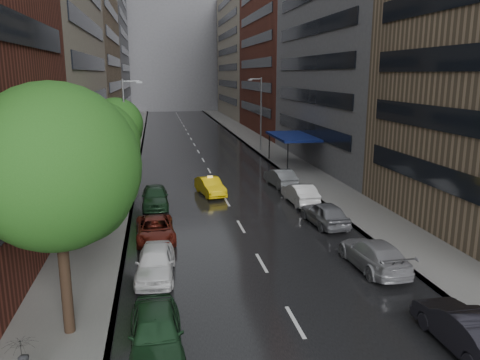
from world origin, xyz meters
name	(u,v)px	position (x,y,z in m)	size (l,w,h in m)	color
road	(196,147)	(0.00, 50.00, 0.01)	(14.00, 140.00, 0.01)	black
sidewalk_left	(127,148)	(-9.00, 50.00, 0.07)	(4.00, 140.00, 0.15)	gray
sidewalk_right	(261,145)	(9.00, 50.00, 0.07)	(4.00, 140.00, 0.15)	gray
buildings_left	(80,26)	(-15.00, 58.79, 15.99)	(8.00, 108.00, 38.00)	maroon
buildings_right	(292,35)	(15.00, 56.70, 15.03)	(8.05, 109.10, 36.00)	#937A5B
building_far	(172,49)	(0.00, 118.00, 16.00)	(40.00, 14.00, 32.00)	slate
tree_near	(55,167)	(-8.60, 4.61, 6.43)	(5.89, 5.89, 9.39)	#382619
tree_mid	(97,144)	(-8.60, 16.19, 5.55)	(5.09, 5.09, 8.12)	#382619
tree_far	(116,124)	(-8.60, 30.88, 5.16)	(4.74, 4.74, 7.55)	#382619
taxi	(210,186)	(-1.00, 24.40, 0.71)	(1.50, 4.30, 1.42)	yellow
parked_cars_left	(155,241)	(-5.40, 12.21, 0.75)	(2.39, 23.43, 1.59)	#1D4024
parked_cars_right	(332,220)	(5.40, 14.07, 0.76)	(2.23, 29.86, 1.56)	black
street_lamp_left	(126,128)	(-7.72, 30.00, 4.89)	(1.74, 0.22, 9.00)	gray
street_lamp_right	(260,112)	(7.72, 45.00, 4.89)	(1.74, 0.22, 9.00)	gray
awning	(293,137)	(8.98, 35.00, 3.13)	(4.00, 8.00, 3.12)	navy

